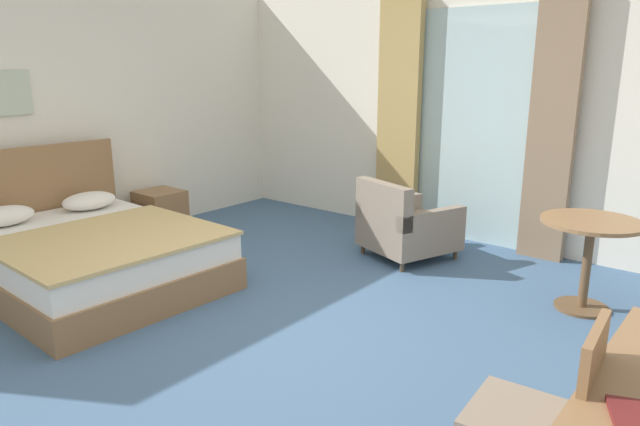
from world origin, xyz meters
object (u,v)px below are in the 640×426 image
(bed, at_px, (88,253))
(framed_picture, at_px, (9,93))
(armchair_by_window, at_px, (405,226))
(nightstand, at_px, (161,212))
(desk_chair, at_px, (550,412))
(round_cafe_table, at_px, (589,243))

(bed, bearing_deg, framed_picture, -179.84)
(armchair_by_window, xyz_separation_m, framed_picture, (-2.94, -2.37, 1.30))
(nightstand, bearing_deg, framed_picture, -104.52)
(desk_chair, bearing_deg, bed, 176.58)
(bed, height_order, armchair_by_window, bed)
(framed_picture, bearing_deg, nightstand, 75.48)
(armchair_by_window, height_order, framed_picture, framed_picture)
(desk_chair, bearing_deg, armchair_by_window, 130.46)
(nightstand, xyz_separation_m, round_cafe_table, (4.33, 0.84, 0.30))
(nightstand, height_order, desk_chair, desk_chair)
(armchair_by_window, bearing_deg, framed_picture, -141.12)
(bed, xyz_separation_m, nightstand, (-0.80, 1.33, -0.03))
(desk_chair, bearing_deg, nightstand, 161.97)
(nightstand, height_order, framed_picture, framed_picture)
(desk_chair, relative_size, round_cafe_table, 1.25)
(nightstand, height_order, round_cafe_table, round_cafe_table)
(bed, height_order, desk_chair, bed)
(armchair_by_window, bearing_deg, nightstand, -158.19)
(bed, xyz_separation_m, desk_chair, (4.01, -0.24, 0.24))
(desk_chair, height_order, framed_picture, framed_picture)
(bed, relative_size, desk_chair, 2.40)
(nightstand, distance_m, desk_chair, 5.07)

